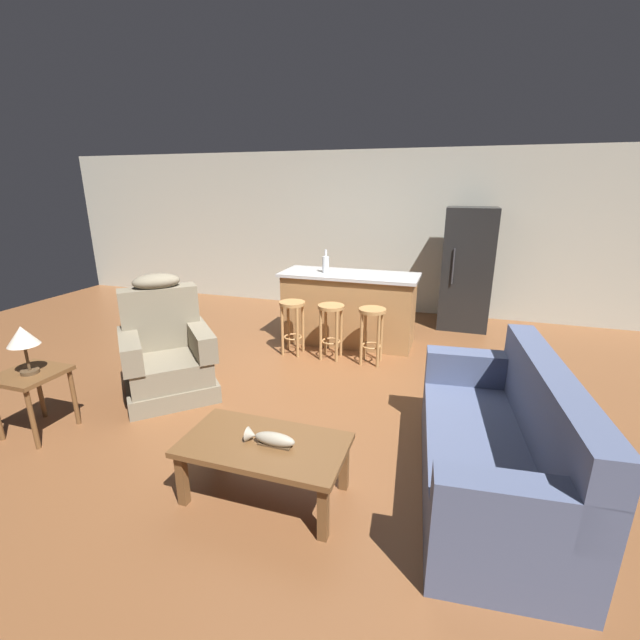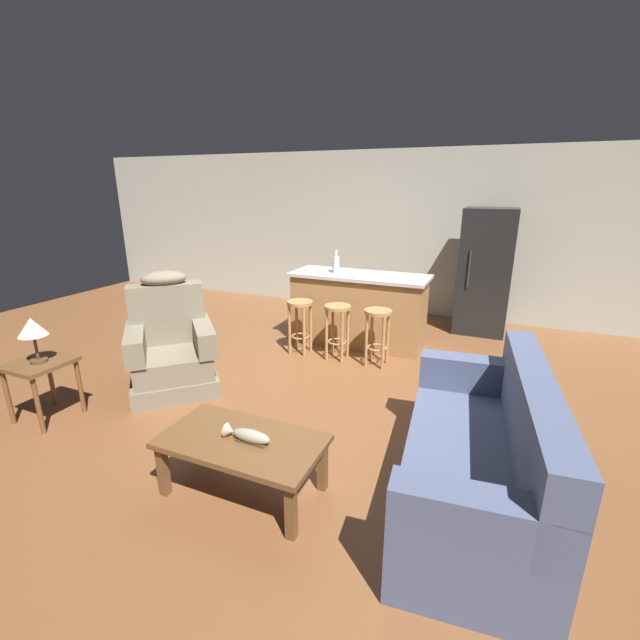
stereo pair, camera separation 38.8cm
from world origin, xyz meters
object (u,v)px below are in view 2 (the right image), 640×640
(table_lamp, at_px, (32,329))
(fish_figurine, at_px, (247,435))
(recliner_near_lamp, at_px, (171,348))
(bar_stool_middle, at_px, (337,322))
(bar_stool_right, at_px, (378,327))
(refrigerator, at_px, (485,272))
(coffee_table, at_px, (242,446))
(couch, at_px, (482,458))
(bar_stool_left, at_px, (300,317))
(bottle_tall_green, at_px, (336,264))
(end_table, at_px, (41,372))
(kitchen_island, at_px, (359,309))

(table_lamp, bearing_deg, fish_figurine, -3.31)
(fish_figurine, height_order, table_lamp, table_lamp)
(recliner_near_lamp, bearing_deg, bar_stool_middle, 91.70)
(bar_stool_right, bearing_deg, bar_stool_middle, 180.00)
(bar_stool_middle, height_order, refrigerator, refrigerator)
(coffee_table, distance_m, couch, 1.59)
(bar_stool_left, relative_size, bottle_tall_green, 2.24)
(recliner_near_lamp, distance_m, table_lamp, 1.24)
(end_table, distance_m, table_lamp, 0.41)
(coffee_table, distance_m, bar_stool_left, 2.63)
(bar_stool_middle, bearing_deg, table_lamp, -128.36)
(end_table, bearing_deg, coffee_table, -3.41)
(kitchen_island, bearing_deg, bar_stool_middle, -95.29)
(bar_stool_left, bearing_deg, couch, -40.75)
(bar_stool_right, bearing_deg, bottle_tall_green, 142.15)
(couch, relative_size, table_lamp, 4.81)
(couch, relative_size, bar_stool_left, 2.90)
(bar_stool_left, bearing_deg, coffee_table, -72.63)
(table_lamp, height_order, bar_stool_middle, table_lamp)
(table_lamp, relative_size, refrigerator, 0.23)
(coffee_table, bearing_deg, end_table, 176.59)
(coffee_table, xyz_separation_m, fish_figurine, (0.05, -0.01, 0.10))
(bar_stool_left, relative_size, bar_stool_middle, 1.00)
(recliner_near_lamp, relative_size, bar_stool_right, 1.76)
(end_table, distance_m, bottle_tall_green, 3.45)
(recliner_near_lamp, distance_m, kitchen_island, 2.44)
(kitchen_island, relative_size, bar_stool_left, 2.65)
(fish_figurine, bearing_deg, recliner_near_lamp, 145.58)
(fish_figurine, distance_m, bar_stool_middle, 2.54)
(recliner_near_lamp, xyz_separation_m, kitchen_island, (1.40, 2.00, 0.06))
(fish_figurine, bearing_deg, bar_stool_middle, 97.55)
(couch, bearing_deg, bottle_tall_green, -56.97)
(couch, relative_size, bottle_tall_green, 6.48)
(couch, relative_size, bar_stool_right, 2.90)
(bar_stool_left, distance_m, bar_stool_middle, 0.50)
(bar_stool_middle, bearing_deg, couch, -47.84)
(bar_stool_right, height_order, refrigerator, refrigerator)
(kitchen_island, relative_size, bar_stool_right, 2.65)
(coffee_table, distance_m, bar_stool_middle, 2.53)
(end_table, height_order, kitchen_island, kitchen_island)
(table_lamp, distance_m, bottle_tall_green, 3.40)
(coffee_table, distance_m, bar_stool_right, 2.52)
(fish_figurine, xyz_separation_m, refrigerator, (1.20, 4.35, 0.42))
(recliner_near_lamp, height_order, refrigerator, refrigerator)
(couch, relative_size, bar_stool_middle, 2.90)
(table_lamp, relative_size, bar_stool_left, 0.60)
(table_lamp, xyz_separation_m, kitchen_island, (1.95, 3.02, -0.39))
(kitchen_island, bearing_deg, recliner_near_lamp, -124.87)
(couch, height_order, bar_stool_right, couch)
(end_table, relative_size, refrigerator, 0.32)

